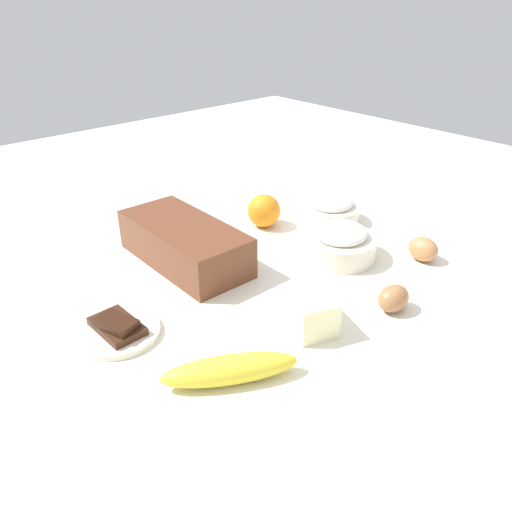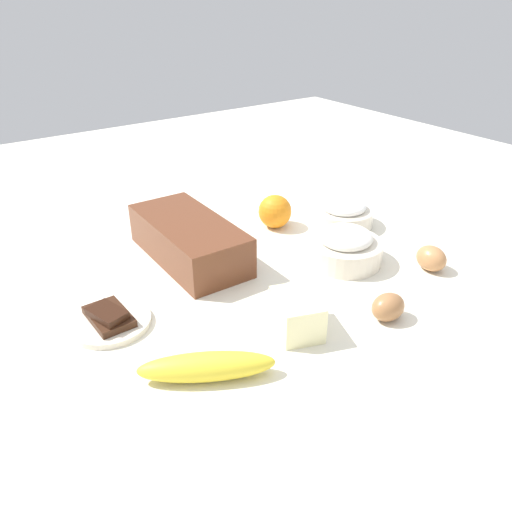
% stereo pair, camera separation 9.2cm
% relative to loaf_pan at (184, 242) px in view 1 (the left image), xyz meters
% --- Properties ---
extents(ground_plane, '(2.40, 2.40, 0.02)m').
position_rel_loaf_pan_xyz_m(ground_plane, '(0.13, 0.07, -0.05)').
color(ground_plane, silver).
extents(loaf_pan, '(0.28, 0.13, 0.08)m').
position_rel_loaf_pan_xyz_m(loaf_pan, '(0.00, 0.00, 0.00)').
color(loaf_pan, brown).
rests_on(loaf_pan, ground_plane).
extents(flour_bowl, '(0.15, 0.15, 0.07)m').
position_rel_loaf_pan_xyz_m(flour_bowl, '(0.19, 0.24, -0.01)').
color(flour_bowl, silver).
rests_on(flour_bowl, ground_plane).
extents(sugar_bowl, '(0.13, 0.13, 0.06)m').
position_rel_loaf_pan_xyz_m(sugar_bowl, '(0.06, 0.35, -0.01)').
color(sugar_bowl, silver).
rests_on(sugar_bowl, ground_plane).
extents(banana, '(0.13, 0.19, 0.04)m').
position_rel_loaf_pan_xyz_m(banana, '(0.32, -0.15, -0.02)').
color(banana, yellow).
rests_on(banana, ground_plane).
extents(orange_fruit, '(0.07, 0.07, 0.07)m').
position_rel_loaf_pan_xyz_m(orange_fruit, '(-0.02, 0.23, -0.00)').
color(orange_fruit, orange).
rests_on(orange_fruit, ground_plane).
extents(butter_block, '(0.11, 0.09, 0.06)m').
position_rel_loaf_pan_xyz_m(butter_block, '(0.31, 0.02, -0.01)').
color(butter_block, '#F4EDB2').
rests_on(butter_block, ground_plane).
extents(egg_near_butter, '(0.05, 0.06, 0.05)m').
position_rel_loaf_pan_xyz_m(egg_near_butter, '(0.37, 0.16, -0.02)').
color(egg_near_butter, '#9D6940').
rests_on(egg_near_butter, ground_plane).
extents(egg_beside_bowl, '(0.06, 0.05, 0.05)m').
position_rel_loaf_pan_xyz_m(egg_beside_bowl, '(0.31, 0.35, -0.02)').
color(egg_beside_bowl, '#B27849').
rests_on(egg_beside_bowl, ground_plane).
extents(chocolate_plate, '(0.13, 0.13, 0.03)m').
position_rel_loaf_pan_xyz_m(chocolate_plate, '(0.12, -0.21, -0.03)').
color(chocolate_plate, silver).
rests_on(chocolate_plate, ground_plane).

